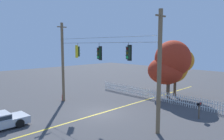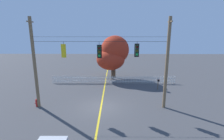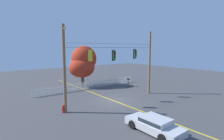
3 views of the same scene
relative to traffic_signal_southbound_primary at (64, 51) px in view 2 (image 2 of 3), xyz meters
The scene contains 11 objects.
ground 6.40m from the traffic_signal_southbound_primary, ahead, with size 80.00×80.00×0.00m, color #424244.
lane_centerline_stripe 6.40m from the traffic_signal_southbound_primary, ahead, with size 0.16×36.00×0.01m, color gold.
signal_support_span 3.49m from the traffic_signal_southbound_primary, ahead, with size 12.48×1.10×8.48m.
traffic_signal_southbound_primary is the anchor object (origin of this frame).
traffic_signal_eastbound_side 3.20m from the traffic_signal_southbound_primary, ahead, with size 0.43×0.38×1.53m.
traffic_signal_westbound_side 6.60m from the traffic_signal_southbound_primary, ahead, with size 0.43×0.38×1.40m.
white_picket_fence 10.06m from the traffic_signal_southbound_primary, 59.38° to the left, with size 17.39×0.06×1.12m.
autumn_maple_near_fence 10.81m from the traffic_signal_southbound_primary, 65.82° to the left, with size 4.88×4.17×6.67m.
autumn_maple_mid 11.84m from the traffic_signal_southbound_primary, 66.69° to the left, with size 3.74×3.72×6.02m.
fire_hydrant 5.95m from the traffic_signal_southbound_primary, behind, with size 0.38×0.22×0.78m.
roadside_mailbox 12.06m from the traffic_signal_southbound_primary, 26.25° to the left, with size 0.25×0.44×1.42m.
Camera 2 is at (1.25, -14.68, 7.12)m, focal length 26.10 mm.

